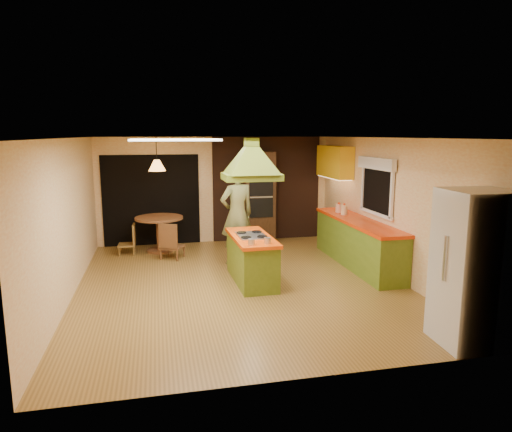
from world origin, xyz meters
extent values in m
plane|color=olive|center=(0.00, 0.00, 0.00)|extent=(6.50, 6.50, 0.00)
plane|color=beige|center=(0.00, 3.25, 1.25)|extent=(5.50, 0.00, 5.50)
plane|color=beige|center=(0.00, -3.25, 1.25)|extent=(5.50, 0.00, 5.50)
plane|color=beige|center=(-2.75, 0.00, 1.25)|extent=(0.00, 6.50, 6.50)
plane|color=beige|center=(2.75, 0.00, 1.25)|extent=(0.00, 6.50, 6.50)
plane|color=silver|center=(0.00, 0.00, 2.50)|extent=(6.50, 6.50, 0.00)
cube|color=#381E14|center=(1.25, 3.23, 1.25)|extent=(2.64, 0.03, 2.50)
cube|color=black|center=(-1.50, 3.23, 1.05)|extent=(2.20, 0.03, 2.10)
cube|color=olive|center=(2.45, 0.60, 0.43)|extent=(0.58, 3.00, 0.86)
cube|color=#E53807|center=(2.45, 0.60, 0.89)|extent=(0.62, 3.05, 0.06)
cube|color=yellow|center=(2.57, 2.20, 1.95)|extent=(0.34, 1.40, 0.70)
cube|color=black|center=(2.72, 0.40, 1.55)|extent=(0.03, 1.16, 0.96)
cube|color=white|center=(2.67, 0.40, 2.02)|extent=(0.10, 1.35, 0.22)
cube|color=white|center=(-1.10, -1.20, 2.48)|extent=(1.20, 0.60, 0.03)
cube|color=olive|center=(0.21, 0.06, 0.38)|extent=(0.63, 1.57, 0.76)
cube|color=#EF4A07|center=(0.21, 0.06, 0.79)|extent=(0.69, 1.64, 0.06)
cube|color=silver|center=(0.21, 0.06, 0.83)|extent=(0.49, 0.69, 0.02)
cube|color=olive|center=(0.21, 0.06, 1.85)|extent=(0.96, 0.70, 0.12)
pyramid|color=olive|center=(0.21, 0.06, 2.35)|extent=(0.96, 0.70, 0.45)
cube|color=olive|center=(0.21, 0.06, 2.43)|extent=(0.22, 0.22, 0.14)
imported|color=brown|center=(0.16, 1.23, 0.99)|extent=(0.84, 0.69, 1.99)
cube|color=silver|center=(2.36, -2.87, 0.96)|extent=(0.83, 0.79, 1.92)
cube|color=#402714|center=(0.98, 2.95, 1.08)|extent=(0.73, 0.60, 2.16)
cube|color=black|center=(0.98, 2.65, 1.38)|extent=(0.56, 0.03, 0.45)
cube|color=black|center=(0.98, 2.65, 0.88)|extent=(0.56, 0.03, 0.45)
cylinder|color=brown|center=(-1.35, 2.54, 0.75)|extent=(1.04, 1.04, 0.05)
cylinder|color=brown|center=(-1.35, 2.54, 0.39)|extent=(0.14, 0.14, 0.73)
cylinder|color=brown|center=(-1.35, 2.54, 0.03)|extent=(0.58, 0.58, 0.05)
cone|color=#FF9E3F|center=(-1.35, 2.54, 1.90)|extent=(0.47, 0.47, 0.24)
cylinder|color=#F5E8C5|center=(2.40, 1.18, 1.02)|extent=(0.16, 0.16, 0.20)
cylinder|color=#FFE6CD|center=(2.40, 1.45, 1.01)|extent=(0.15, 0.15, 0.17)
cylinder|color=beige|center=(2.40, 1.47, 1.01)|extent=(0.15, 0.15, 0.17)
camera|label=1|loc=(-1.37, -7.50, 2.56)|focal=32.00mm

